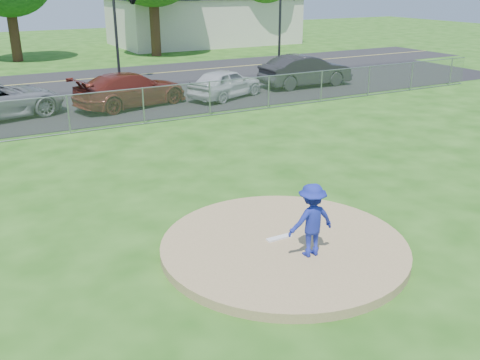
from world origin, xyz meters
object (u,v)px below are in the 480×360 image
object	(u,v)px
traffic_signal_right	(283,16)
parked_car_darkred	(131,89)
parked_car_charcoal	(306,71)
parked_car_pearl	(226,83)
pitcher	(311,220)
commercial_building	(204,20)

from	to	relation	value
traffic_signal_right	parked_car_darkred	xyz separation A→B (m)	(-12.63, -6.53, -2.56)
traffic_signal_right	parked_car_charcoal	world-z (taller)	traffic_signal_right
parked_car_pearl	parked_car_charcoal	size ratio (longest dim) A/B	0.82
parked_car_charcoal	parked_car_pearl	bearing A→B (deg)	97.96
pitcher	parked_car_charcoal	size ratio (longest dim) A/B	0.30
parked_car_pearl	parked_car_darkred	bearing A→B (deg)	61.86
pitcher	parked_car_darkred	xyz separation A→B (m)	(1.43, 16.18, -0.18)
traffic_signal_right	parked_car_pearl	size ratio (longest dim) A/B	1.31
commercial_building	parked_car_charcoal	xyz separation A→B (m)	(-4.28, -22.27, -1.29)
commercial_building	parked_car_pearl	distance (m)	24.94
parked_car_darkred	parked_car_charcoal	bearing A→B (deg)	-102.68
commercial_building	traffic_signal_right	bearing A→B (deg)	-96.29
commercial_building	parked_car_pearl	size ratio (longest dim) A/B	3.82
parked_car_darkred	commercial_building	bearing A→B (deg)	-46.74
pitcher	parked_car_charcoal	xyz separation A→B (m)	(11.55, 16.45, -0.11)
pitcher	parked_car_charcoal	distance (m)	20.10
traffic_signal_right	parked_car_charcoal	xyz separation A→B (m)	(-2.52, -6.27, -2.49)
traffic_signal_right	pitcher	size ratio (longest dim) A/B	3.58
pitcher	parked_car_darkred	world-z (taller)	pitcher
traffic_signal_right	parked_car_charcoal	bearing A→B (deg)	-111.87
parked_car_darkred	pitcher	bearing A→B (deg)	160.78
traffic_signal_right	pitcher	xyz separation A→B (m)	(-14.06, -22.72, -2.38)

